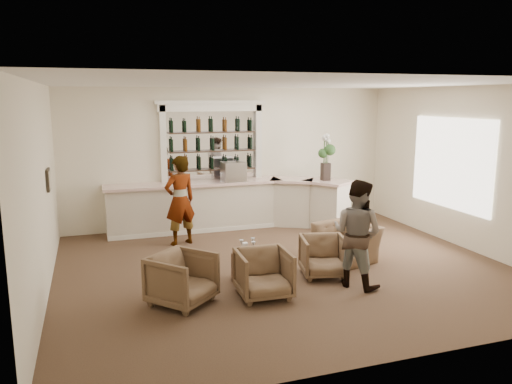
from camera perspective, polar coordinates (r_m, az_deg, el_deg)
ground at (r=9.25m, az=3.23°, el=-8.61°), size 8.00×8.00×0.00m
room_shell at (r=9.48m, az=2.70°, el=6.35°), size 8.04×7.02×3.32m
bar_counter at (r=11.78m, az=-2.87°, el=-1.48°), size 5.72×1.80×1.14m
back_bar_alcove at (r=11.88m, az=-5.04°, el=5.71°), size 2.64×0.25×3.00m
cocktail_table at (r=8.56m, az=-0.83°, el=-8.43°), size 0.61×0.61×0.50m
sommelier at (r=10.55m, az=-8.69°, el=-0.97°), size 0.80×0.65×1.89m
guest at (r=8.30m, az=11.46°, el=-4.67°), size 1.03×1.09×1.77m
armchair_left at (r=7.65m, az=-8.44°, el=-9.81°), size 1.19×1.19×0.78m
armchair_center at (r=7.83m, az=0.88°, el=-9.32°), size 0.83×0.85×0.75m
armchair_right at (r=8.79m, az=7.72°, el=-7.31°), size 0.91×0.93×0.71m
armchair_far at (r=9.72m, az=10.34°, el=-5.68°), size 1.20×1.28×0.69m
espresso_machine at (r=11.63m, az=-2.59°, el=2.33°), size 0.54×0.46×0.45m
flower_vase at (r=11.83m, az=8.00°, el=4.28°), size 0.29×0.29×1.09m
wine_glass_bar_left at (r=11.71m, az=-2.88°, el=1.78°), size 0.07×0.07×0.21m
wine_glass_bar_right at (r=11.64m, az=-4.02°, el=1.71°), size 0.07×0.07×0.21m
wine_glass_tbl_a at (r=8.44m, az=-1.68°, el=-6.17°), size 0.07×0.07×0.21m
wine_glass_tbl_b at (r=8.55m, az=-0.36°, el=-5.95°), size 0.07×0.07×0.21m
wine_glass_tbl_c at (r=8.34m, az=-0.30°, el=-6.38°), size 0.07×0.07×0.21m
napkin_holder at (r=8.58m, az=-1.25°, el=-6.20°), size 0.08×0.08×0.12m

